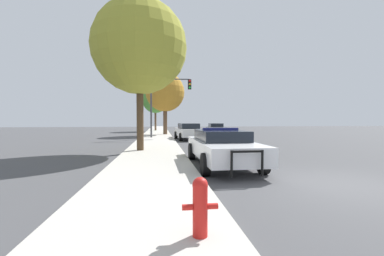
# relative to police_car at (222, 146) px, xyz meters

# --- Properties ---
(ground_plane) EXTENTS (110.00, 110.00, 0.00)m
(ground_plane) POSITION_rel_police_car_xyz_m (2.46, -3.29, -0.74)
(ground_plane) COLOR #474749
(sidewalk_left) EXTENTS (3.00, 110.00, 0.13)m
(sidewalk_left) POSITION_rel_police_car_xyz_m (-2.64, -3.29, -0.67)
(sidewalk_left) COLOR #BCB7AD
(sidewalk_left) RESTS_ON ground_plane
(police_car) EXTENTS (2.14, 5.41, 1.42)m
(police_car) POSITION_rel_police_car_xyz_m (0.00, 0.00, 0.00)
(police_car) COLOR white
(police_car) RESTS_ON ground_plane
(fire_hydrant) EXTENTS (0.50, 0.22, 0.82)m
(fire_hydrant) POSITION_rel_police_car_xyz_m (-1.78, -6.00, -0.17)
(fire_hydrant) COLOR red
(fire_hydrant) RESTS_ON sidewalk_left
(traffic_light) EXTENTS (3.69, 0.35, 5.39)m
(traffic_light) POSITION_rel_police_car_xyz_m (-1.66, 13.74, 3.18)
(traffic_light) COLOR #424247
(traffic_light) RESTS_ON sidewalk_left
(car_background_oncoming) EXTENTS (2.14, 4.61, 1.27)m
(car_background_oncoming) POSITION_rel_police_car_xyz_m (4.29, 20.34, -0.05)
(car_background_oncoming) COLOR slate
(car_background_oncoming) RESTS_ON ground_plane
(car_background_midblock) EXTENTS (2.18, 4.73, 1.41)m
(car_background_midblock) POSITION_rel_police_car_xyz_m (0.10, 12.42, 0.01)
(car_background_midblock) COLOR silver
(car_background_midblock) RESTS_ON ground_plane
(tree_sidewalk_mid) EXTENTS (4.22, 4.22, 6.69)m
(tree_sidewalk_mid) POSITION_rel_police_car_xyz_m (-1.73, 18.63, 3.94)
(tree_sidewalk_mid) COLOR brown
(tree_sidewalk_mid) RESTS_ON sidewalk_left
(tree_sidewalk_far) EXTENTS (3.79, 3.79, 6.34)m
(tree_sidewalk_far) POSITION_rel_police_car_xyz_m (-2.94, 28.47, 3.82)
(tree_sidewalk_far) COLOR brown
(tree_sidewalk_far) RESTS_ON sidewalk_left
(tree_sidewalk_near) EXTENTS (4.91, 4.91, 7.84)m
(tree_sidewalk_near) POSITION_rel_police_car_xyz_m (-3.34, 4.19, 4.76)
(tree_sidewalk_near) COLOR #4C3823
(tree_sidewalk_near) RESTS_ON sidewalk_left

